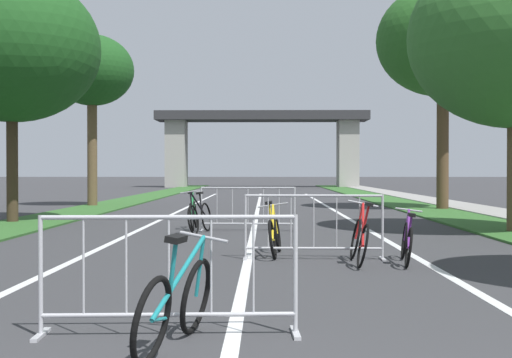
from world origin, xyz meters
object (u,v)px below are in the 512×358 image
object	(u,v)px
bicycle_teal_1	(176,303)
bicycle_yellow_4	(275,234)
bicycle_green_0	(193,214)
crowd_barrier_nearest	(169,276)
bicycle_red_2	(360,239)
tree_left_cypress_far	(92,72)
crowd_barrier_third	(248,209)
tree_right_oak_near	(443,41)
tree_left_pine_far	(12,48)
crowd_barrier_second	(314,227)
bicycle_purple_3	(407,241)
bicycle_black_5	(200,216)

from	to	relation	value
bicycle_teal_1	bicycle_yellow_4	distance (m)	6.04
bicycle_green_0	crowd_barrier_nearest	bearing A→B (deg)	-86.40
bicycle_green_0	bicycle_red_2	bearing A→B (deg)	-63.27
tree_left_cypress_far	crowd_barrier_third	world-z (taller)	tree_left_cypress_far
tree_right_oak_near	tree_left_pine_far	bearing A→B (deg)	-154.43
tree_right_oak_near	crowd_barrier_nearest	size ratio (longest dim) A/B	3.60
tree_left_cypress_far	tree_right_oak_near	size ratio (longest dim) A/B	0.83
crowd_barrier_nearest	crowd_barrier_third	world-z (taller)	same
crowd_barrier_second	bicycle_purple_3	size ratio (longest dim) A/B	1.40
tree_right_oak_near	tree_left_cypress_far	bearing A→B (deg)	170.88
crowd_barrier_third	bicycle_green_0	bearing A→B (deg)	162.30
tree_right_oak_near	bicycle_purple_3	xyz separation A→B (m)	(-4.29, -14.26, -5.81)
bicycle_red_2	bicycle_black_5	xyz separation A→B (m)	(-2.95, 5.08, 0.00)
bicycle_purple_3	tree_right_oak_near	bearing A→B (deg)	81.48
crowd_barrier_nearest	bicycle_red_2	world-z (taller)	crowd_barrier_nearest
tree_right_oak_near	crowd_barrier_third	world-z (taller)	tree_right_oak_near
tree_right_oak_near	bicycle_red_2	size ratio (longest dim) A/B	4.88
tree_left_pine_far	crowd_barrier_second	world-z (taller)	tree_left_pine_far
bicycle_purple_3	tree_left_pine_far	bearing A→B (deg)	147.31
crowd_barrier_second	bicycle_yellow_4	distance (m)	0.81
crowd_barrier_nearest	bicycle_yellow_4	world-z (taller)	crowd_barrier_nearest
tree_left_cypress_far	bicycle_green_0	bearing A→B (deg)	-63.76
tree_left_pine_far	tree_left_cypress_far	distance (m)	8.56
crowd_barrier_third	bicycle_purple_3	world-z (taller)	crowd_barrier_third
tree_left_cypress_far	bicycle_yellow_4	xyz separation A→B (m)	(7.06, -15.44, -5.01)
tree_left_cypress_far	bicycle_black_5	xyz separation A→B (m)	(5.40, -11.37, -4.99)
bicycle_black_5	bicycle_red_2	bearing A→B (deg)	132.69
crowd_barrier_third	tree_left_cypress_far	bearing A→B (deg)	120.83
bicycle_red_2	tree_left_cypress_far	bearing A→B (deg)	118.51
bicycle_teal_1	bicycle_purple_3	xyz separation A→B (m)	(2.90, 5.01, -0.03)
bicycle_green_0	bicycle_yellow_4	size ratio (longest dim) A/B	0.97
crowd_barrier_third	bicycle_yellow_4	world-z (taller)	crowd_barrier_third
tree_right_oak_near	bicycle_green_0	size ratio (longest dim) A/B	5.02
bicycle_red_2	bicycle_purple_3	size ratio (longest dim) A/B	1.04
bicycle_teal_1	bicycle_red_2	distance (m)	5.41
crowd_barrier_third	bicycle_yellow_4	bearing A→B (deg)	-82.91
tree_left_pine_far	bicycle_yellow_4	size ratio (longest dim) A/B	4.01
crowd_barrier_nearest	bicycle_purple_3	world-z (taller)	crowd_barrier_nearest
tree_left_cypress_far	crowd_barrier_third	size ratio (longest dim) A/B	3.01
tree_left_pine_far	bicycle_red_2	bearing A→B (deg)	-43.48
bicycle_red_2	bicycle_purple_3	distance (m)	0.74
tree_left_pine_far	bicycle_red_2	size ratio (longest dim) A/B	4.03
tree_left_cypress_far	tree_right_oak_near	xyz separation A→B (m)	(13.37, -2.15, 0.78)
bicycle_green_0	bicycle_black_5	size ratio (longest dim) A/B	1.01
tree_left_pine_far	tree_right_oak_near	xyz separation A→B (m)	(13.36, 6.39, 1.39)
bicycle_red_2	bicycle_black_5	bearing A→B (deg)	121.77
tree_left_pine_far	bicycle_purple_3	bearing A→B (deg)	-40.91
tree_left_pine_far	bicycle_yellow_4	world-z (taller)	tree_left_pine_far
tree_left_cypress_far	bicycle_black_5	bearing A→B (deg)	-64.60
tree_right_oak_near	bicycle_purple_3	size ratio (longest dim) A/B	5.07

